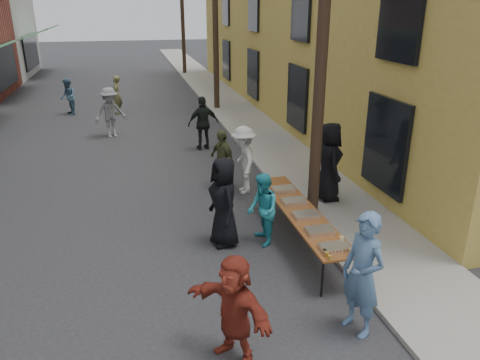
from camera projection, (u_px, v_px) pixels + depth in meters
name	position (u px, v px, depth m)	size (l,w,h in m)	color
ground	(130.00, 318.00, 7.47)	(120.00, 120.00, 0.00)	#28282B
sidewalk	(231.00, 108.00, 22.17)	(2.20, 60.00, 0.10)	gray
utility_pole_near	(324.00, 14.00, 9.53)	(0.26, 0.26, 9.00)	#2D2116
utility_pole_mid	(215.00, 8.00, 20.44)	(0.26, 0.26, 9.00)	#2D2116
utility_pole_far	(182.00, 6.00, 31.34)	(0.26, 0.26, 9.00)	#2D2116
serving_table	(300.00, 212.00, 9.54)	(0.70, 4.00, 0.75)	#5F2E16
catering_tray_sausage	(334.00, 247.00, 8.01)	(0.50, 0.33, 0.08)	maroon
catering_tray_foil_b	(320.00, 231.00, 8.60)	(0.50, 0.33, 0.08)	#B2B2B7
catering_tray_buns	(306.00, 215.00, 9.24)	(0.50, 0.33, 0.08)	tan
catering_tray_foil_d	(294.00, 201.00, 9.87)	(0.50, 0.33, 0.08)	#B2B2B7
catering_tray_buns_end	(283.00, 189.00, 10.51)	(0.50, 0.33, 0.08)	tan
condiment_jar_a	(330.00, 258.00, 7.69)	(0.07, 0.07, 0.08)	#A57F26
condiment_jar_b	(327.00, 255.00, 7.78)	(0.07, 0.07, 0.08)	#A57F26
condiment_jar_c	(325.00, 252.00, 7.87)	(0.07, 0.07, 0.08)	#A57F26
cup_stack	(352.00, 252.00, 7.82)	(0.08, 0.08, 0.12)	tan
guest_front_a	(224.00, 202.00, 9.46)	(0.92, 0.60, 1.87)	black
guest_front_b	(363.00, 275.00, 6.86)	(0.72, 0.47, 1.97)	#4F7298
guest_front_c	(263.00, 210.00, 9.53)	(0.74, 0.58, 1.52)	#2BA5B4
guest_front_d	(244.00, 160.00, 12.13)	(1.15, 0.66, 1.78)	silver
guest_front_e	(222.00, 160.00, 12.45)	(0.94, 0.39, 1.61)	brown
guest_queue_back	(234.00, 309.00, 6.38)	(1.49, 0.48, 1.61)	maroon
server	(329.00, 162.00, 11.43)	(0.95, 0.62, 1.95)	black
passerby_left	(110.00, 113.00, 17.23)	(1.19, 0.68, 1.84)	slate
passerby_mid	(203.00, 123.00, 15.76)	(1.06, 0.44, 1.82)	black
passerby_right	(117.00, 95.00, 20.86)	(0.62, 0.41, 1.71)	brown
passerby_far	(68.00, 97.00, 20.72)	(0.78, 0.61, 1.61)	#456D85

